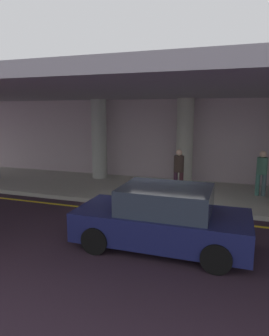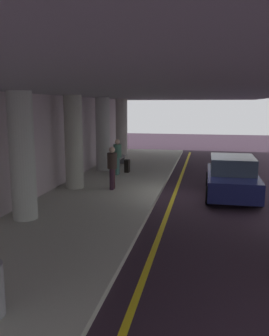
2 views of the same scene
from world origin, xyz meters
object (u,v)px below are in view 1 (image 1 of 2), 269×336
Objects in this scene: traveler_with_luggage at (262,170)px; person_waiting_for_ride at (179,168)px; car_navy at (163,219)px; support_column_left_mid at (185,142)px; support_column_far_left at (99,139)px.

traveler_with_luggage is 3.03m from person_waiting_for_ride.
car_navy is 2.44× the size of person_waiting_for_ride.
car_navy is (0.52, -6.10, -1.26)m from support_column_left_mid.
support_column_left_mid reaches higher than person_waiting_for_ride.
support_column_left_mid is at bearing 0.00° from support_column_far_left.
traveler_with_luggage is at bearing 60.53° from car_navy.
traveler_with_luggage is at bearing -18.15° from support_column_left_mid.
person_waiting_for_ride is at bearing 146.88° from traveler_with_luggage.
traveler_with_luggage is at bearing -8.05° from support_column_far_left.
traveler_with_luggage is (3.04, -1.00, -0.86)m from support_column_left_mid.
support_column_left_mid is 6.26m from car_navy.
support_column_left_mid reaches higher than car_navy.
person_waiting_for_ride is (-2.98, -0.54, 0.00)m from traveler_with_luggage.
support_column_far_left is 2.17× the size of traveler_with_luggage.
support_column_far_left is 4.00m from support_column_left_mid.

